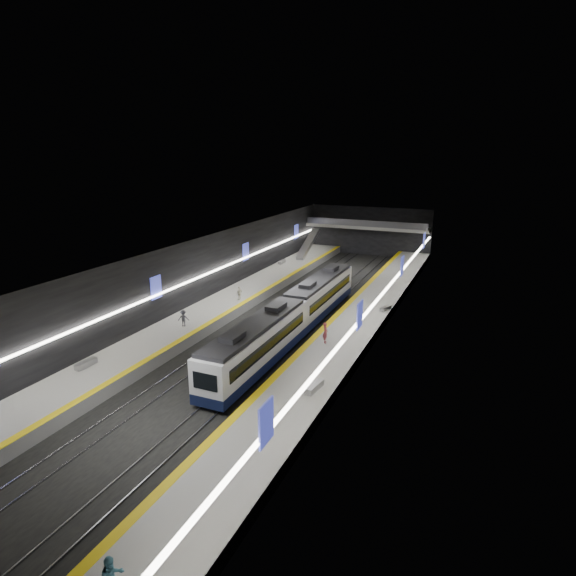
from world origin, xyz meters
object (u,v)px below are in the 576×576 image
at_px(bench_left_near, 86,364).
at_px(passenger_left_b, 183,318).
at_px(bench_right_far, 386,308).
at_px(passenger_left_a, 239,293).
at_px(passenger_right_a, 325,333).
at_px(bench_right_near, 314,387).
at_px(escalator, 308,244).
at_px(bench_left_far, 282,262).
at_px(train, 293,315).

bearing_deg(bench_left_near, passenger_left_b, 81.55).
relative_size(bench_right_far, passenger_left_a, 1.06).
bearing_deg(passenger_right_a, bench_right_near, 172.49).
xyz_separation_m(bench_right_near, passenger_left_b, (-15.69, 6.87, 0.56)).
height_order(escalator, bench_right_far, escalator).
bearing_deg(escalator, passenger_left_b, -89.18).
xyz_separation_m(bench_left_far, bench_right_far, (18.61, -15.21, -0.02)).
distance_m(escalator, passenger_left_a, 24.71).
distance_m(train, bench_right_near, 12.52).
relative_size(train, bench_right_near, 15.39).
xyz_separation_m(escalator, passenger_left_b, (0.49, -33.97, -1.10)).
xyz_separation_m(passenger_right_a, passenger_left_a, (-12.75, 7.81, -0.12)).
distance_m(escalator, passenger_right_a, 35.40).
bearing_deg(passenger_left_b, escalator, -114.13).
xyz_separation_m(train, passenger_right_a, (4.08, -2.47, -0.28)).
bearing_deg(bench_right_far, escalator, 146.80).
xyz_separation_m(bench_right_near, bench_right_far, (0.83, 19.09, -0.03)).
bearing_deg(train, escalator, 108.44).
xyz_separation_m(train, bench_left_far, (-11.61, 23.45, -0.98)).
bearing_deg(passenger_right_a, bench_right_far, -36.80).
relative_size(escalator, bench_right_near, 4.10).
bearing_deg(bench_left_near, bench_right_far, 52.27).
bearing_deg(bench_right_far, bench_left_far, 159.52).
relative_size(bench_left_near, passenger_right_a, 1.02).
bearing_deg(escalator, passenger_left_a, -86.92).
bearing_deg(passenger_left_a, passenger_right_a, 70.23).
bearing_deg(bench_right_near, bench_left_near, -161.08).
bearing_deg(bench_right_far, passenger_right_a, -86.47).
bearing_deg(bench_right_near, passenger_left_b, 164.10).
distance_m(bench_right_near, passenger_right_a, 8.66).
xyz_separation_m(train, passenger_left_b, (-9.51, -3.98, -0.40)).
xyz_separation_m(train, bench_right_far, (7.00, 8.25, -0.99)).
xyz_separation_m(bench_left_near, bench_right_far, (18.29, 22.54, -0.02)).
bearing_deg(passenger_left_b, bench_right_near, 131.40).
bearing_deg(passenger_right_a, escalator, 1.89).
bearing_deg(passenger_right_a, bench_left_far, 9.63).
bearing_deg(passenger_left_b, bench_left_near, 55.27).
relative_size(bench_left_near, passenger_left_a, 1.18).
distance_m(bench_left_far, passenger_right_a, 30.31).
bearing_deg(bench_left_near, escalator, 89.66).
relative_size(escalator, bench_right_far, 4.78).
height_order(escalator, passenger_left_b, escalator).
distance_m(bench_left_near, bench_right_near, 17.80).
bearing_deg(bench_right_near, passenger_right_a, 111.80).
relative_size(bench_left_near, bench_left_far, 1.03).
relative_size(bench_left_near, bench_right_far, 1.11).
distance_m(passenger_left_a, passenger_left_b, 9.36).
height_order(bench_left_near, bench_right_near, bench_right_near).
height_order(train, passenger_right_a, train).
xyz_separation_m(bench_right_far, passenger_left_b, (-16.51, -12.22, 0.59)).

